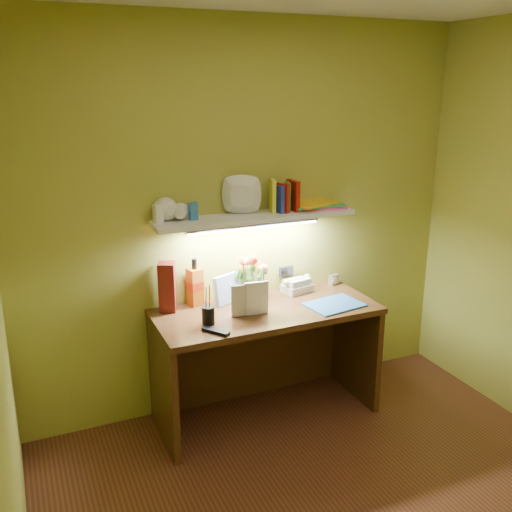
% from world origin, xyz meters
% --- Properties ---
extents(desk, '(1.40, 0.60, 0.75)m').
position_xyz_m(desk, '(0.00, 1.20, 0.38)').
color(desk, '#3B2810').
rests_on(desk, ground).
extents(flower_bouquet, '(0.22, 0.22, 0.31)m').
position_xyz_m(flower_bouquet, '(-0.01, 1.39, 0.90)').
color(flower_bouquet, '#0D0B36').
rests_on(flower_bouquet, desk).
extents(telephone, '(0.21, 0.17, 0.11)m').
position_xyz_m(telephone, '(0.31, 1.39, 0.80)').
color(telephone, beige).
rests_on(telephone, desk).
extents(desk_clock, '(0.08, 0.05, 0.07)m').
position_xyz_m(desk_clock, '(0.62, 1.42, 0.79)').
color(desk_clock, silver).
rests_on(desk_clock, desk).
extents(whisky_bottle, '(0.10, 0.10, 0.31)m').
position_xyz_m(whisky_bottle, '(-0.38, 1.44, 0.90)').
color(whisky_bottle, '#BF590E').
rests_on(whisky_bottle, desk).
extents(whisky_box, '(0.13, 0.13, 0.31)m').
position_xyz_m(whisky_box, '(-0.57, 1.42, 0.90)').
color(whisky_box, maroon).
rests_on(whisky_box, desk).
extents(pen_cup, '(0.08, 0.08, 0.18)m').
position_xyz_m(pen_cup, '(-0.41, 1.13, 0.84)').
color(pen_cup, black).
rests_on(pen_cup, desk).
extents(art_card, '(0.19, 0.11, 0.19)m').
position_xyz_m(art_card, '(-0.19, 1.40, 0.84)').
color(art_card, white).
rests_on(art_card, desk).
extents(tv_remote, '(0.14, 0.16, 0.02)m').
position_xyz_m(tv_remote, '(-0.41, 0.99, 0.76)').
color(tv_remote, black).
rests_on(tv_remote, desk).
extents(blue_folder, '(0.37, 0.30, 0.01)m').
position_xyz_m(blue_folder, '(0.42, 1.08, 0.75)').
color(blue_folder, '#3074BE').
rests_on(blue_folder, desk).
extents(desk_book_a, '(0.15, 0.04, 0.20)m').
position_xyz_m(desk_book_a, '(-0.25, 1.16, 0.85)').
color(desk_book_a, beige).
rests_on(desk_book_a, desk).
extents(desk_book_b, '(0.15, 0.04, 0.21)m').
position_xyz_m(desk_book_b, '(-0.17, 1.16, 0.85)').
color(desk_book_b, white).
rests_on(desk_book_b, desk).
extents(wall_shelf, '(1.30, 0.35, 0.24)m').
position_xyz_m(wall_shelf, '(-0.01, 1.38, 1.34)').
color(wall_shelf, white).
rests_on(wall_shelf, ground).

